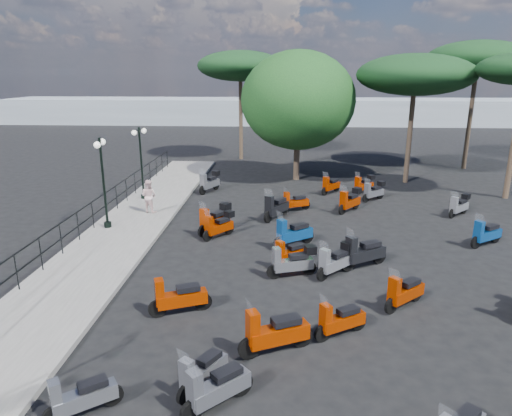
# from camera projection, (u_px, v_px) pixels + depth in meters

# --- Properties ---
(ground) EXTENTS (120.00, 120.00, 0.00)m
(ground) POSITION_uv_depth(u_px,v_px,m) (287.00, 272.00, 14.79)
(ground) COLOR black
(ground) RESTS_ON ground
(sidewalk) EXTENTS (3.00, 30.00, 0.15)m
(sidewalk) POSITION_uv_depth(u_px,v_px,m) (122.00, 234.00, 18.00)
(sidewalk) COLOR slate
(sidewalk) RESTS_ON ground
(railing) EXTENTS (0.04, 26.04, 1.10)m
(railing) POSITION_uv_depth(u_px,v_px,m) (85.00, 215.00, 17.64)
(railing) COLOR black
(railing) RESTS_ON sidewalk
(lamp_post_1) EXTENTS (0.37, 1.07, 3.65)m
(lamp_post_1) POSITION_uv_depth(u_px,v_px,m) (103.00, 177.00, 18.02)
(lamp_post_1) COLOR black
(lamp_post_1) RESTS_ON sidewalk
(lamp_post_2) EXTENTS (0.49, 1.01, 3.54)m
(lamp_post_2) POSITION_uv_depth(u_px,v_px,m) (141.00, 158.00, 22.28)
(lamp_post_2) COLOR black
(lamp_post_2) RESTS_ON sidewalk
(pedestrian_far) EXTENTS (0.87, 0.76, 1.49)m
(pedestrian_far) POSITION_uv_depth(u_px,v_px,m) (149.00, 196.00, 20.40)
(pedestrian_far) COLOR beige
(pedestrian_far) RESTS_ON sidewalk
(scooter_0) EXTENTS (0.89, 1.32, 1.19)m
(scooter_0) POSITION_uv_depth(u_px,v_px,m) (202.00, 372.00, 9.20)
(scooter_0) COLOR black
(scooter_0) RESTS_ON ground
(scooter_1) EXTENTS (1.25, 0.95, 1.18)m
(scooter_1) POSITION_uv_depth(u_px,v_px,m) (81.00, 397.00, 8.48)
(scooter_1) COLOR black
(scooter_1) RESTS_ON ground
(scooter_2) EXTENTS (1.63, 0.85, 1.36)m
(scooter_2) POSITION_uv_depth(u_px,v_px,m) (179.00, 298.00, 12.11)
(scooter_2) COLOR black
(scooter_2) RESTS_ON ground
(scooter_3) EXTENTS (1.19, 1.59, 1.45)m
(scooter_3) POSITION_uv_depth(u_px,v_px,m) (215.00, 220.00, 18.24)
(scooter_3) COLOR black
(scooter_3) RESTS_ON ground
(scooter_4) EXTENTS (1.13, 1.32, 1.26)m
(scooter_4) POSITION_uv_depth(u_px,v_px,m) (219.00, 226.00, 17.74)
(scooter_4) COLOR black
(scooter_4) RESTS_ON ground
(scooter_5) EXTENTS (0.97, 1.62, 1.39)m
(scooter_5) POSITION_uv_depth(u_px,v_px,m) (210.00, 182.00, 24.51)
(scooter_5) COLOR black
(scooter_5) RESTS_ON ground
(scooter_7) EXTENTS (1.28, 1.19, 1.31)m
(scooter_7) POSITION_uv_depth(u_px,v_px,m) (216.00, 388.00, 8.66)
(scooter_7) COLOR black
(scooter_7) RESTS_ON ground
(scooter_8) EXTENTS (1.28, 1.06, 1.24)m
(scooter_8) POSITION_uv_depth(u_px,v_px,m) (290.00, 254.00, 15.12)
(scooter_8) COLOR black
(scooter_8) RESTS_ON ground
(scooter_9) EXTENTS (1.59, 0.76, 1.30)m
(scooter_9) POSITION_uv_depth(u_px,v_px,m) (292.00, 262.00, 14.31)
(scooter_9) COLOR black
(scooter_9) RESTS_ON ground
(scooter_10) EXTENTS (1.40, 0.81, 1.20)m
(scooter_10) POSITION_uv_depth(u_px,v_px,m) (295.00, 202.00, 21.17)
(scooter_10) COLOR black
(scooter_10) RESTS_ON ground
(scooter_11) EXTENTS (1.10, 1.66, 1.49)m
(scooter_11) POSITION_uv_depth(u_px,v_px,m) (276.00, 208.00, 19.98)
(scooter_11) COLOR black
(scooter_11) RESTS_ON ground
(scooter_13) EXTENTS (1.73, 0.97, 1.48)m
(scooter_13) POSITION_uv_depth(u_px,v_px,m) (275.00, 333.00, 10.39)
(scooter_13) COLOR black
(scooter_13) RESTS_ON ground
(scooter_14) EXTENTS (1.36, 0.90, 1.22)m
(scooter_14) POSITION_uv_depth(u_px,v_px,m) (340.00, 321.00, 11.08)
(scooter_14) COLOR black
(scooter_14) RESTS_ON ground
(scooter_15) EXTENTS (1.27, 1.26, 1.30)m
(scooter_15) POSITION_uv_depth(u_px,v_px,m) (335.00, 261.00, 14.41)
(scooter_15) COLOR black
(scooter_15) RESTS_ON ground
(scooter_16) EXTENTS (1.53, 1.18, 1.45)m
(scooter_16) POSITION_uv_depth(u_px,v_px,m) (293.00, 234.00, 16.80)
(scooter_16) COLOR black
(scooter_16) RESTS_ON ground
(scooter_17) EXTENTS (1.08, 1.28, 1.25)m
(scooter_17) POSITION_uv_depth(u_px,v_px,m) (331.00, 186.00, 24.20)
(scooter_17) COLOR black
(scooter_17) RESTS_ON ground
(scooter_19) EXTENTS (1.30, 1.14, 1.30)m
(scooter_19) POSITION_uv_depth(u_px,v_px,m) (404.00, 292.00, 12.44)
(scooter_19) COLOR black
(scooter_19) RESTS_ON ground
(scooter_20) EXTENTS (1.64, 1.10, 1.48)m
(scooter_20) POSITION_uv_depth(u_px,v_px,m) (363.00, 253.00, 14.99)
(scooter_20) COLOR black
(scooter_20) RESTS_ON ground
(scooter_21) EXTENTS (1.20, 1.43, 1.36)m
(scooter_21) POSITION_uv_depth(u_px,v_px,m) (350.00, 201.00, 21.04)
(scooter_21) COLOR black
(scooter_21) RESTS_ON ground
(scooter_22) EXTENTS (1.27, 1.12, 1.23)m
(scooter_22) POSITION_uv_depth(u_px,v_px,m) (364.00, 185.00, 24.25)
(scooter_22) COLOR black
(scooter_22) RESTS_ON ground
(scooter_26) EXTENTS (1.44, 1.03, 1.33)m
(scooter_26) POSITION_uv_depth(u_px,v_px,m) (486.00, 234.00, 16.90)
(scooter_26) COLOR black
(scooter_26) RESTS_ON ground
(scooter_27) EXTENTS (1.21, 1.17, 1.22)m
(scooter_27) POSITION_uv_depth(u_px,v_px,m) (459.00, 206.00, 20.44)
(scooter_27) COLOR black
(scooter_27) RESTS_ON ground
(scooter_28) EXTENTS (1.27, 1.10, 1.22)m
(scooter_28) POSITION_uv_depth(u_px,v_px,m) (374.00, 192.00, 22.89)
(scooter_28) COLOR black
(scooter_28) RESTS_ON ground
(broadleaf_tree) EXTENTS (6.63, 6.63, 7.47)m
(broadleaf_tree) POSITION_uv_depth(u_px,v_px,m) (298.00, 101.00, 26.21)
(broadleaf_tree) COLOR #38281E
(broadleaf_tree) RESTS_ON ground
(pine_0) EXTENTS (6.51, 6.51, 7.22)m
(pine_0) POSITION_uv_depth(u_px,v_px,m) (415.00, 75.00, 25.10)
(pine_0) COLOR #38281E
(pine_0) RESTS_ON ground
(pine_1) EXTENTS (6.32, 6.32, 8.15)m
(pine_1) POSITION_uv_depth(u_px,v_px,m) (478.00, 59.00, 28.64)
(pine_1) COLOR #38281E
(pine_1) RESTS_ON ground
(pine_2) EXTENTS (6.11, 6.11, 7.71)m
(pine_2) POSITION_uv_depth(u_px,v_px,m) (240.00, 66.00, 32.15)
(pine_2) COLOR #38281E
(pine_2) RESTS_ON ground
(distant_hills) EXTENTS (70.00, 8.00, 3.00)m
(distant_hills) POSITION_uv_depth(u_px,v_px,m) (285.00, 111.00, 57.40)
(distant_hills) COLOR gray
(distant_hills) RESTS_ON ground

